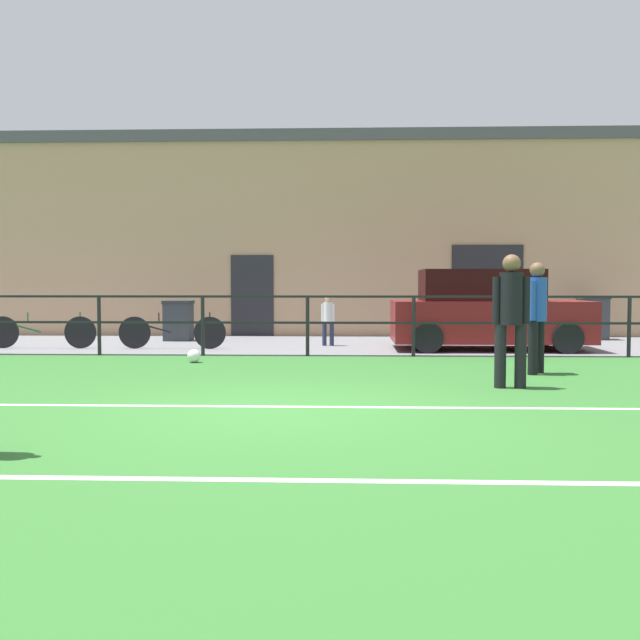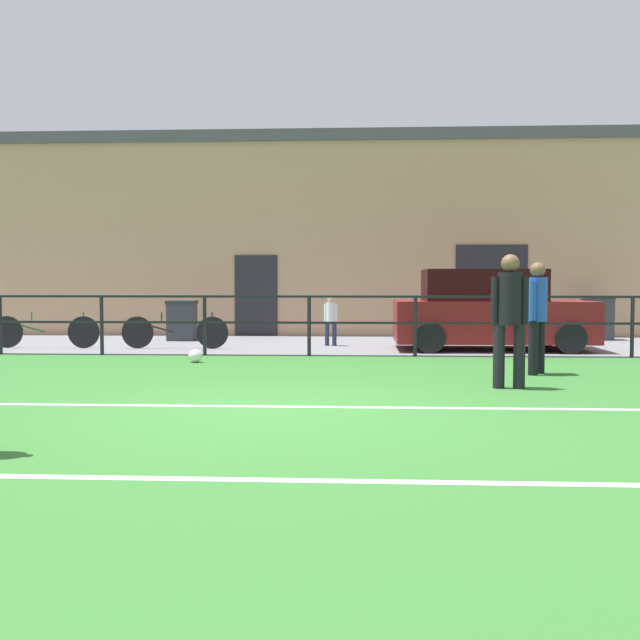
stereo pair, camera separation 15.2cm
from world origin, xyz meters
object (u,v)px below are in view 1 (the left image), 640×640
(soccer_ball_match, at_px, (194,356))
(trash_bin_0, at_px, (178,320))
(parked_car_red, at_px, (486,312))
(bicycle_parked_0, at_px, (172,332))
(trash_bin_1, at_px, (593,317))
(spectator_child, at_px, (328,317))
(player_goalkeeper, at_px, (511,312))
(bicycle_parked_2, at_px, (41,332))
(player_striker, at_px, (537,311))

(soccer_ball_match, distance_m, trash_bin_0, 4.80)
(parked_car_red, distance_m, bicycle_parked_0, 6.51)
(parked_car_red, height_order, trash_bin_1, parked_car_red)
(trash_bin_0, bearing_deg, parked_car_red, -16.53)
(spectator_child, xyz_separation_m, trash_bin_1, (6.34, 2.01, -0.09))
(soccer_ball_match, xyz_separation_m, trash_bin_0, (-1.35, 4.59, 0.38))
(player_goalkeeper, bearing_deg, bicycle_parked_2, -27.50)
(player_goalkeeper, height_order, spectator_child, player_goalkeeper)
(spectator_child, relative_size, bicycle_parked_2, 0.47)
(player_striker, distance_m, soccer_ball_match, 5.77)
(parked_car_red, distance_m, trash_bin_0, 7.16)
(soccer_ball_match, xyz_separation_m, parked_car_red, (5.51, 2.55, 0.68))
(player_striker, distance_m, bicycle_parked_2, 10.04)
(parked_car_red, height_order, bicycle_parked_2, parked_car_red)
(soccer_ball_match, height_order, trash_bin_0, trash_bin_0)
(bicycle_parked_2, xyz_separation_m, trash_bin_1, (12.31, 2.88, 0.18))
(spectator_child, height_order, trash_bin_0, spectator_child)
(trash_bin_0, xyz_separation_m, trash_bin_1, (9.93, 0.73, 0.05))
(player_goalkeeper, distance_m, parked_car_red, 5.50)
(player_goalkeeper, relative_size, trash_bin_0, 1.85)
(player_striker, relative_size, bicycle_parked_0, 0.76)
(player_goalkeeper, bearing_deg, trash_bin_0, -46.07)
(spectator_child, bearing_deg, player_striker, 132.33)
(trash_bin_1, bearing_deg, trash_bin_0, -175.80)
(trash_bin_1, bearing_deg, bicycle_parked_2, -166.82)
(soccer_ball_match, bearing_deg, bicycle_parked_0, 111.89)
(player_goalkeeper, height_order, player_striker, player_goalkeeper)
(soccer_ball_match, height_order, spectator_child, spectator_child)
(bicycle_parked_0, relative_size, trash_bin_1, 2.12)
(bicycle_parked_2, distance_m, trash_bin_1, 12.65)
(spectator_child, bearing_deg, bicycle_parked_2, 15.52)
(bicycle_parked_0, distance_m, trash_bin_0, 2.19)
(soccer_ball_match, distance_m, bicycle_parked_0, 2.63)
(spectator_child, distance_m, trash_bin_0, 3.81)
(soccer_ball_match, bearing_deg, player_striker, -13.99)
(parked_car_red, height_order, trash_bin_0, parked_car_red)
(player_striker, bearing_deg, soccer_ball_match, 112.29)
(spectator_child, distance_m, bicycle_parked_0, 3.35)
(bicycle_parked_0, bearing_deg, spectator_child, 15.19)
(bicycle_parked_0, bearing_deg, bicycle_parked_2, 180.00)
(player_striker, relative_size, spectator_child, 1.55)
(soccer_ball_match, height_order, bicycle_parked_2, bicycle_parked_2)
(player_striker, relative_size, parked_car_red, 0.43)
(parked_car_red, bearing_deg, bicycle_parked_0, -178.96)
(player_striker, distance_m, parked_car_red, 3.93)
(player_goalkeeper, bearing_deg, spectator_child, -62.98)
(player_goalkeeper, distance_m, bicycle_parked_2, 10.10)
(soccer_ball_match, bearing_deg, parked_car_red, 24.82)
(trash_bin_0, height_order, trash_bin_1, trash_bin_1)
(player_goalkeeper, height_order, bicycle_parked_2, player_goalkeeper)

